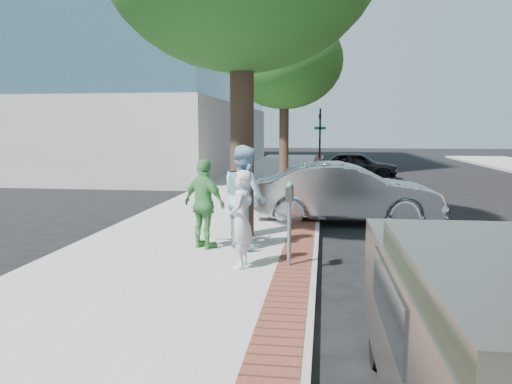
% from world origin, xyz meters
% --- Properties ---
extents(ground, '(120.00, 120.00, 0.00)m').
position_xyz_m(ground, '(0.00, 0.00, 0.00)').
color(ground, black).
rests_on(ground, ground).
extents(sidewalk, '(5.00, 60.00, 0.15)m').
position_xyz_m(sidewalk, '(-1.50, 8.00, 0.07)').
color(sidewalk, '#9E9991').
rests_on(sidewalk, ground).
extents(brick_strip, '(0.60, 60.00, 0.01)m').
position_xyz_m(brick_strip, '(0.70, 8.00, 0.15)').
color(brick_strip, brown).
rests_on(brick_strip, sidewalk).
extents(curb, '(0.10, 60.00, 0.15)m').
position_xyz_m(curb, '(1.05, 8.00, 0.07)').
color(curb, gray).
rests_on(curb, ground).
extents(office_base, '(18.20, 22.20, 4.00)m').
position_xyz_m(office_base, '(-13.00, 22.00, 2.00)').
color(office_base, gray).
rests_on(office_base, ground).
extents(signal_near, '(0.70, 0.15, 3.80)m').
position_xyz_m(signal_near, '(0.90, 22.00, 2.25)').
color(signal_near, black).
rests_on(signal_near, ground).
extents(tree_far, '(4.80, 4.80, 7.14)m').
position_xyz_m(tree_far, '(-0.50, 12.00, 5.30)').
color(tree_far, black).
rests_on(tree_far, sidewalk).
extents(parking_meter, '(0.12, 0.32, 1.47)m').
position_xyz_m(parking_meter, '(0.61, -0.41, 1.21)').
color(parking_meter, gray).
rests_on(parking_meter, sidewalk).
extents(person_gray, '(0.41, 0.62, 1.69)m').
position_xyz_m(person_gray, '(-0.21, -0.63, 1.00)').
color(person_gray, '#BABBC0').
rests_on(person_gray, sidewalk).
extents(person_officer, '(1.22, 1.27, 2.07)m').
position_xyz_m(person_officer, '(-0.38, 0.87, 1.18)').
color(person_officer, '#8DBCDA').
rests_on(person_officer, sidewalk).
extents(person_green, '(1.13, 0.92, 1.80)m').
position_xyz_m(person_green, '(-1.16, 0.66, 1.05)').
color(person_green, '#459848').
rests_on(person_green, sidewalk).
extents(sedan_silver, '(5.04, 1.96, 1.63)m').
position_xyz_m(sedan_silver, '(1.78, 4.63, 0.82)').
color(sedan_silver, '#B3B6BB').
rests_on(sedan_silver, ground).
extents(bg_car, '(4.17, 1.92, 1.39)m').
position_xyz_m(bg_car, '(2.88, 17.22, 0.69)').
color(bg_car, black).
rests_on(bg_car, ground).
extents(van, '(1.74, 4.42, 1.62)m').
position_xyz_m(van, '(2.56, -4.94, 0.89)').
color(van, gray).
rests_on(van, ground).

